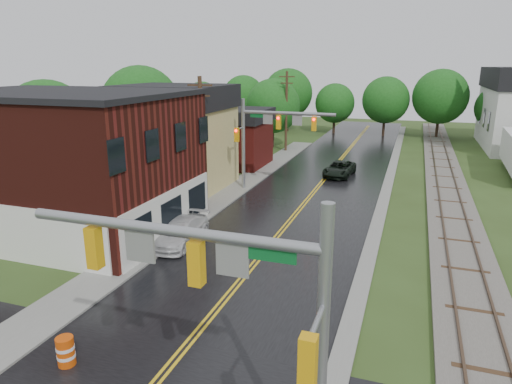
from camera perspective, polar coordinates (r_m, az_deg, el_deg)
The scene contains 18 objects.
main_road at distance 38.34m, azimuth 7.91°, elevation 0.80°, with size 10.00×90.00×0.02m, color black.
curb_right at distance 42.56m, azimuth 16.40°, elevation 1.80°, with size 0.80×70.00×0.12m, color gray.
sidewalk_left at distance 35.44m, azimuth -3.60°, elevation -0.32°, with size 2.40×50.00×0.12m, color gray.
brick_building at distance 29.50m, azimuth -22.85°, elevation 3.49°, with size 14.30×10.30×8.30m.
yellow_house at distance 37.65m, azimuth -9.88°, elevation 5.44°, with size 8.00×7.00×6.40m, color tan.
darkred_building at distance 45.40m, azimuth -3.22°, elevation 6.10°, with size 7.00×6.00×4.40m, color #3F0F0C.
railroad at distance 42.61m, azimuth 22.58°, elevation 1.38°, with size 3.20×80.00×0.30m.
traffic_signal_near at distance 10.31m, azimuth -3.50°, elevation -12.13°, with size 7.34×0.30×7.20m.
traffic_signal_far at distance 35.33m, azimuth 1.66°, elevation 7.91°, with size 7.34×0.43×7.20m.
utility_pole_b at distance 31.99m, azimuth -6.82°, elevation 6.52°, with size 1.80×0.28×9.00m.
utility_pole_c at distance 52.50m, azimuth 3.81°, elevation 10.17°, with size 1.80×0.28×9.00m.
tree_left_a at distance 39.30m, azimuth -24.46°, elevation 7.52°, with size 6.80×6.80×8.67m.
tree_left_b at distance 45.85m, azimuth -14.07°, elevation 10.19°, with size 7.60×7.60×9.69m.
tree_left_c at distance 51.06m, azimuth -5.21°, elevation 9.75°, with size 6.00×6.00×7.65m.
tree_left_e at distance 54.87m, azimuth 2.25°, elevation 10.53°, with size 6.40×6.40×8.16m.
suv_dark at distance 41.67m, azimuth 10.39°, elevation 2.83°, with size 2.19×4.76×1.32m, color black.
pickup_white at distance 25.99m, azimuth -9.36°, elevation -4.97°, with size 1.92×4.73×1.37m, color silver.
construction_barrel at distance 17.34m, azimuth -22.69°, elevation -17.91°, with size 0.58×0.58×1.04m, color #CB4509.
Camera 1 is at (7.03, -6.39, 9.78)m, focal length 32.00 mm.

